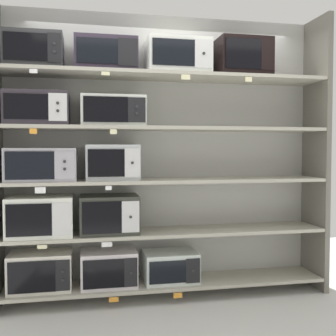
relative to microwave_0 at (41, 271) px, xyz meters
The scene contains 32 objects.
back_panel 1.53m from the microwave_0, 12.34° to the left, with size 3.10×0.04×2.62m, color #B2B2AD.
upright_right 2.79m from the microwave_0, ahead, with size 0.05×0.44×2.62m, color #68645B.
shelf_0 1.14m from the microwave_0, ahead, with size 2.90×0.44×0.03m, color #ADA899.
microwave_0 is the anchor object (origin of this frame).
microwave_1 0.58m from the microwave_0, ahead, with size 0.49×0.37×0.31m.
microwave_2 1.15m from the microwave_0, ahead, with size 0.48×0.36×0.27m.
price_tag_0 0.69m from the microwave_0, 19.85° to the right, with size 0.08×0.00×0.04m, color orange.
price_tag_1 1.21m from the microwave_0, 10.74° to the right, with size 0.08×0.00×0.05m, color orange.
shelf_1 1.16m from the microwave_0, ahead, with size 2.90×0.44×0.03m, color #ADA899.
microwave_3 0.48m from the microwave_0, ahead, with size 0.54×0.43×0.34m.
microwave_4 0.76m from the microwave_0, ahead, with size 0.51×0.39×0.33m.
price_tag_2 0.34m from the microwave_0, 80.20° to the right, with size 0.08×0.00×0.03m, color beige.
price_tag_3 0.65m from the microwave_0, 21.62° to the right, with size 0.09×0.00×0.04m, color white.
shelf_2 1.36m from the microwave_0, ahead, with size 2.90×0.44×0.03m, color #ADA899.
microwave_5 0.92m from the microwave_0, ahead, with size 0.58×0.43×0.28m.
microwave_6 1.12m from the microwave_0, ahead, with size 0.46×0.36×0.31m.
price_tag_4 0.76m from the microwave_0, 82.32° to the right, with size 0.08×0.00×0.05m, color white.
price_tag_5 0.96m from the microwave_0, 21.03° to the right, with size 0.05×0.00×0.03m, color white.
shelf_3 1.67m from the microwave_0, ahead, with size 2.90×0.44×0.03m, color #ADA899.
microwave_7 1.39m from the microwave_0, behind, with size 0.52×0.43×0.28m.
microwave_8 1.52m from the microwave_0, ahead, with size 0.55×0.41×0.26m.
price_tag_6 1.22m from the microwave_0, 94.53° to the right, with size 0.06×0.00×0.04m, color orange.
price_tag_7 1.37m from the microwave_0, 19.68° to the right, with size 0.06×0.00×0.04m, color beige.
shelf_4 2.05m from the microwave_0, ahead, with size 2.90×0.44×0.03m, color #ADA899.
microwave_9 1.87m from the microwave_0, behind, with size 0.48×0.37×0.30m.
microwave_10 1.95m from the microwave_0, ahead, with size 0.54×0.35×0.29m.
microwave_11 2.23m from the microwave_0, ahead, with size 0.56×0.43×0.30m.
microwave_12 2.63m from the microwave_0, ahead, with size 0.48×0.43×0.34m.
price_tag_8 1.69m from the microwave_0, 92.55° to the right, with size 0.06×0.00×0.03m, color white.
price_tag_9 1.78m from the microwave_0, 21.67° to the right, with size 0.07×0.00×0.03m, color beige.
price_tag_10 2.09m from the microwave_0, 10.16° to the right, with size 0.08×0.00×0.04m, color beige.
price_tag_11 2.47m from the microwave_0, ahead, with size 0.06×0.00×0.04m, color beige.
Camera 1 is at (-0.74, -3.69, 1.36)m, focal length 44.30 mm.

